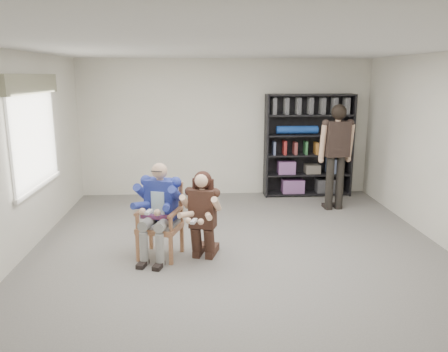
{
  "coord_description": "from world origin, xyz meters",
  "views": [
    {
      "loc": [
        -0.55,
        -5.51,
        2.47
      ],
      "look_at": [
        -0.2,
        0.6,
        1.05
      ],
      "focal_mm": 35.0,
      "sensor_mm": 36.0,
      "label": 1
    }
  ],
  "objects_px": {
    "seated_man": "(159,211)",
    "kneeling_woman": "(202,217)",
    "bookshelf": "(308,146)",
    "standing_man": "(336,158)",
    "armchair": "(160,221)"
  },
  "relations": [
    {
      "from": "kneeling_woman",
      "to": "bookshelf",
      "type": "height_order",
      "value": "bookshelf"
    },
    {
      "from": "bookshelf",
      "to": "standing_man",
      "type": "bearing_deg",
      "value": -75.48
    },
    {
      "from": "bookshelf",
      "to": "standing_man",
      "type": "xyz_separation_m",
      "value": [
        0.27,
        -1.02,
        -0.08
      ]
    },
    {
      "from": "kneeling_woman",
      "to": "armchair",
      "type": "bearing_deg",
      "value": -174.96
    },
    {
      "from": "seated_man",
      "to": "kneeling_woman",
      "type": "xyz_separation_m",
      "value": [
        0.58,
        -0.12,
        -0.06
      ]
    },
    {
      "from": "seated_man",
      "to": "kneeling_woman",
      "type": "distance_m",
      "value": 0.59
    },
    {
      "from": "armchair",
      "to": "seated_man",
      "type": "bearing_deg",
      "value": 0.0
    },
    {
      "from": "bookshelf",
      "to": "standing_man",
      "type": "height_order",
      "value": "bookshelf"
    },
    {
      "from": "seated_man",
      "to": "standing_man",
      "type": "height_order",
      "value": "standing_man"
    },
    {
      "from": "seated_man",
      "to": "kneeling_woman",
      "type": "bearing_deg",
      "value": 5.04
    },
    {
      "from": "kneeling_woman",
      "to": "bookshelf",
      "type": "distance_m",
      "value": 3.91
    },
    {
      "from": "seated_man",
      "to": "bookshelf",
      "type": "distance_m",
      "value": 4.17
    },
    {
      "from": "kneeling_woman",
      "to": "standing_man",
      "type": "height_order",
      "value": "standing_man"
    },
    {
      "from": "seated_man",
      "to": "bookshelf",
      "type": "height_order",
      "value": "bookshelf"
    },
    {
      "from": "armchair",
      "to": "seated_man",
      "type": "relative_size",
      "value": 0.77
    }
  ]
}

